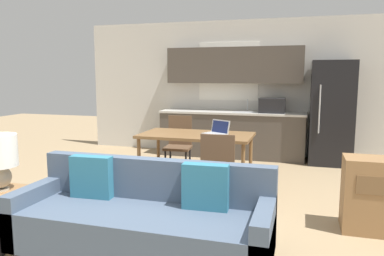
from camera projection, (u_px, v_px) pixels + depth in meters
The scene contains 9 objects.
ground_plane at pixel (144, 253), 3.42m from camera, with size 20.00×20.00×0.00m, color #9E8460.
wall_back at pixel (235, 88), 7.63m from camera, with size 6.40×0.07×2.70m.
kitchen_counter at pixel (233, 114), 7.41m from camera, with size 2.84×0.65×2.15m.
refrigerator at pixel (331, 113), 6.77m from camera, with size 0.74×0.77×1.87m.
dining_table at pixel (196, 138), 5.35m from camera, with size 1.59×0.85×0.78m.
couch at pixel (144, 220), 3.31m from camera, with size 2.25×0.80×0.86m.
dining_chair_far_left at pixel (179, 142), 6.23m from camera, with size 0.46×0.46×0.93m.
dining_chair_near_right at pixel (219, 169), 4.47m from camera, with size 0.44×0.44×0.93m.
laptop at pixel (217, 131), 5.30m from camera, with size 0.40×0.38×0.20m.
Camera 1 is at (1.34, -2.97, 1.61)m, focal length 35.00 mm.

